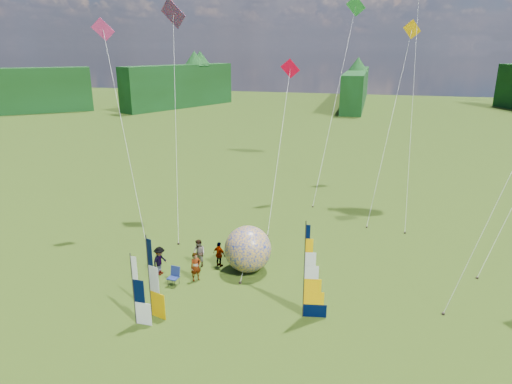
% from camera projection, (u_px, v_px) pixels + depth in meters
% --- Properties ---
extents(ground, '(220.00, 220.00, 0.00)m').
position_uv_depth(ground, '(255.00, 342.00, 19.75)').
color(ground, '#4B6A1C').
rests_on(ground, ground).
extents(treeline_ring, '(210.00, 210.00, 8.00)m').
position_uv_depth(treeline_ring, '(255.00, 258.00, 18.53)').
color(treeline_ring, black).
rests_on(treeline_ring, ground).
extents(feather_banner_main, '(1.27, 0.30, 4.68)m').
position_uv_depth(feather_banner_main, '(304.00, 272.00, 20.88)').
color(feather_banner_main, black).
rests_on(feather_banner_main, ground).
extents(side_banner_left, '(1.08, 0.41, 3.97)m').
position_uv_depth(side_banner_left, '(149.00, 278.00, 21.12)').
color(side_banner_left, '#F9AF00').
rests_on(side_banner_left, ground).
extents(side_banner_far, '(1.01, 0.11, 3.42)m').
position_uv_depth(side_banner_far, '(133.00, 290.00, 20.55)').
color(side_banner_far, white).
rests_on(side_banner_far, ground).
extents(bol_inflatable, '(3.46, 3.46, 2.65)m').
position_uv_depth(bol_inflatable, '(248.00, 249.00, 25.66)').
color(bol_inflatable, navy).
rests_on(bol_inflatable, ground).
extents(spectator_a, '(0.70, 0.69, 1.62)m').
position_uv_depth(spectator_a, '(196.00, 267.00, 24.70)').
color(spectator_a, '#66594C').
rests_on(spectator_a, ground).
extents(spectator_b, '(0.88, 0.69, 1.63)m').
position_uv_depth(spectator_b, '(199.00, 253.00, 26.30)').
color(spectator_b, '#66594C').
rests_on(spectator_b, ground).
extents(spectator_c, '(0.57, 1.12, 1.65)m').
position_uv_depth(spectator_c, '(160.00, 261.00, 25.35)').
color(spectator_c, '#66594C').
rests_on(spectator_c, ground).
extents(spectator_d, '(0.95, 0.67, 1.51)m').
position_uv_depth(spectator_d, '(219.00, 254.00, 26.29)').
color(spectator_d, '#66594C').
rests_on(spectator_d, ground).
extents(camp_chair, '(0.64, 0.64, 1.01)m').
position_uv_depth(camp_chair, '(173.00, 277.00, 24.28)').
color(camp_chair, navy).
rests_on(camp_chair, ground).
extents(kite_whale, '(8.41, 14.87, 24.51)m').
position_uv_depth(kite_whale, '(416.00, 45.00, 32.40)').
color(kite_whale, black).
rests_on(kite_whale, ground).
extents(kite_rainbow_delta, '(8.53, 11.60, 16.16)m').
position_uv_depth(kite_rainbow_delta, '(175.00, 111.00, 30.48)').
color(kite_rainbow_delta, red).
rests_on(kite_rainbow_delta, ground).
extents(small_kite_red, '(6.95, 11.77, 11.82)m').
position_uv_depth(small_kite_red, '(280.00, 137.00, 33.06)').
color(small_kite_red, red).
rests_on(small_kite_red, ground).
extents(small_kite_orange, '(8.19, 11.19, 14.63)m').
position_uv_depth(small_kite_orange, '(391.00, 117.00, 33.22)').
color(small_kite_orange, '#DC9502').
rests_on(small_kite_orange, ground).
extents(small_kite_pink, '(8.93, 8.99, 14.41)m').
position_uv_depth(small_kite_pink, '(125.00, 132.00, 28.00)').
color(small_kite_pink, '#CF2B71').
rests_on(small_kite_pink, ground).
extents(small_kite_green, '(8.00, 14.44, 17.12)m').
position_uv_depth(small_kite_green, '(336.00, 92.00, 38.37)').
color(small_kite_green, green).
rests_on(small_kite_green, ground).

